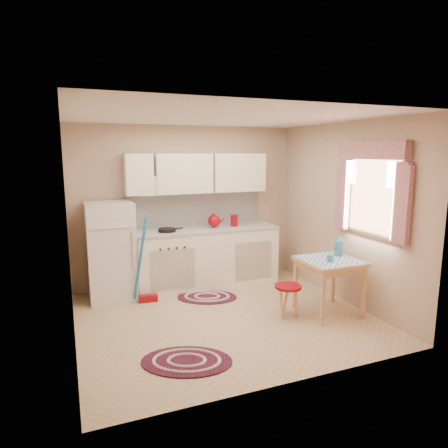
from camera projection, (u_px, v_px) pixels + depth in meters
The scene contains 14 objects.
room_shell at pixel (229, 191), 5.12m from camera, with size 3.64×3.60×2.52m.
fridge at pixel (111, 251), 5.69m from camera, with size 0.65×0.60×1.40m, color silver.
broom at pixel (147, 261), 5.55m from camera, with size 0.28×0.12×1.20m, color #1C6BB1, non-canonical shape.
base_cabinets at pixel (207, 258), 6.32m from camera, with size 2.25×0.60×0.88m, color white.
countertop at pixel (207, 229), 6.24m from camera, with size 2.27×0.62×0.04m, color #B0AEA7.
frying_pan at pixel (167, 230), 5.95m from camera, with size 0.26×0.26×0.05m, color black.
red_kettle at pixel (214, 221), 6.26m from camera, with size 0.22×0.19×0.22m, color maroon, non-canonical shape.
red_canister at pixel (234, 221), 6.39m from camera, with size 0.12×0.12×0.16m, color maroon.
table at pixel (329, 287), 5.21m from camera, with size 0.72×0.72×0.72m, color tan.
stool at pixel (288, 301), 5.11m from camera, with size 0.34×0.34×0.42m, color maroon.
coffee_pot at pixel (339, 246), 5.31m from camera, with size 0.14×0.12×0.28m, color teal, non-canonical shape.
mug at pixel (330, 259), 5.02m from camera, with size 0.08×0.08×0.10m, color teal.
rug_center at pixel (207, 297), 5.82m from camera, with size 0.87×0.58×0.02m, color #67100B, non-canonical shape.
rug_left at pixel (187, 361), 4.03m from camera, with size 0.93×0.62×0.02m, color #67100B, non-canonical shape.
Camera 1 is at (-1.80, -4.49, 2.09)m, focal length 32.00 mm.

